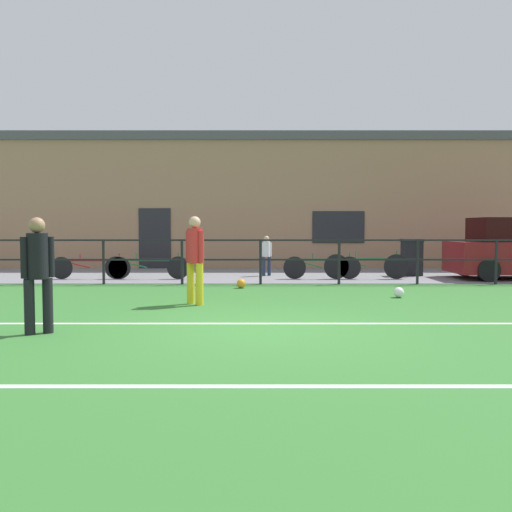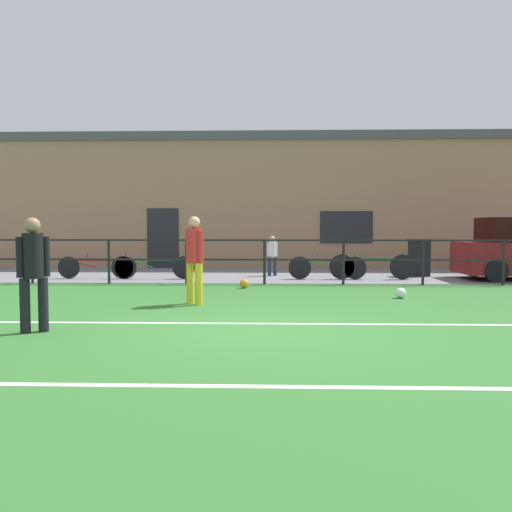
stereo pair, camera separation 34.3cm
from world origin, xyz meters
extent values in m
cube|color=#33702D|center=(0.00, 0.00, -0.02)|extent=(60.00, 44.00, 0.04)
cube|color=white|center=(0.00, 0.46, 0.00)|extent=(36.00, 0.11, 0.00)
cube|color=white|center=(0.00, -2.77, 0.00)|extent=(36.00, 0.11, 0.00)
cube|color=slate|center=(0.00, 8.50, 0.01)|extent=(48.00, 5.00, 0.02)
cylinder|color=black|center=(-6.00, 6.00, 0.57)|extent=(0.07, 0.07, 1.15)
cylinder|color=black|center=(-4.00, 6.00, 0.57)|extent=(0.07, 0.07, 1.15)
cylinder|color=black|center=(-2.00, 6.00, 0.57)|extent=(0.07, 0.07, 1.15)
cylinder|color=black|center=(0.00, 6.00, 0.57)|extent=(0.07, 0.07, 1.15)
cylinder|color=black|center=(2.00, 6.00, 0.57)|extent=(0.07, 0.07, 1.15)
cylinder|color=black|center=(4.00, 6.00, 0.57)|extent=(0.07, 0.07, 1.15)
cylinder|color=black|center=(6.00, 6.00, 0.57)|extent=(0.07, 0.07, 1.15)
cube|color=black|center=(0.00, 6.00, 1.13)|extent=(36.00, 0.04, 0.04)
cube|color=black|center=(0.00, 6.00, 0.63)|extent=(36.00, 0.04, 0.04)
cube|color=#A37A5B|center=(0.00, 12.20, 2.23)|extent=(28.00, 2.40, 4.45)
cube|color=#232328|center=(-3.63, 10.98, 1.05)|extent=(1.10, 0.04, 2.10)
cube|color=#232328|center=(2.74, 10.98, 1.45)|extent=(1.80, 0.04, 1.10)
cube|color=#4C4C51|center=(0.00, 12.20, 4.60)|extent=(28.00, 2.56, 0.30)
cylinder|color=black|center=(-3.21, -0.38, 0.38)|extent=(0.14, 0.14, 0.76)
cylinder|color=black|center=(-3.01, -0.26, 0.38)|extent=(0.14, 0.14, 0.76)
cylinder|color=black|center=(-3.11, -0.32, 1.08)|extent=(0.28, 0.28, 0.63)
sphere|color=#A37556|center=(-3.11, -0.32, 1.50)|extent=(0.22, 0.22, 0.22)
cylinder|color=black|center=(-3.26, -0.40, 1.06)|extent=(0.10, 0.10, 0.56)
cylinder|color=black|center=(-2.96, -0.23, 1.06)|extent=(0.10, 0.10, 0.56)
cylinder|color=gold|center=(-1.18, 2.39, 0.40)|extent=(0.14, 0.14, 0.79)
cylinder|color=gold|center=(-1.36, 2.55, 0.40)|extent=(0.14, 0.14, 0.79)
cylinder|color=red|center=(-1.27, 2.47, 1.12)|extent=(0.29, 0.29, 0.65)
sphere|color=tan|center=(-1.27, 2.47, 1.56)|extent=(0.22, 0.22, 0.22)
cylinder|color=red|center=(-1.14, 2.35, 1.10)|extent=(0.10, 0.10, 0.59)
cylinder|color=red|center=(-1.40, 2.58, 1.10)|extent=(0.10, 0.10, 0.59)
sphere|color=white|center=(2.85, 3.46, 0.11)|extent=(0.22, 0.22, 0.22)
sphere|color=orange|center=(-0.47, 5.17, 0.11)|extent=(0.22, 0.22, 0.22)
cylinder|color=#232D4C|center=(0.27, 8.22, 0.30)|extent=(0.10, 0.10, 0.56)
cylinder|color=#232D4C|center=(0.11, 8.16, 0.30)|extent=(0.10, 0.10, 0.56)
cylinder|color=white|center=(0.19, 8.19, 0.81)|extent=(0.21, 0.21, 0.46)
sphere|color=tan|center=(0.19, 8.19, 1.12)|extent=(0.16, 0.16, 0.16)
cylinder|color=white|center=(0.31, 8.23, 0.80)|extent=(0.07, 0.07, 0.41)
cylinder|color=white|center=(0.08, 8.15, 0.80)|extent=(0.07, 0.07, 0.41)
cylinder|color=black|center=(6.03, 6.51, 0.32)|extent=(0.60, 0.18, 0.60)
cylinder|color=black|center=(6.03, 8.15, 0.32)|extent=(0.60, 0.18, 0.60)
cylinder|color=black|center=(0.96, 7.20, 0.33)|extent=(0.62, 0.04, 0.62)
cylinder|color=black|center=(2.48, 7.20, 0.33)|extent=(0.62, 0.04, 0.62)
cube|color=#1E6633|center=(1.72, 7.20, 0.54)|extent=(1.19, 0.04, 0.04)
cube|color=#1E6633|center=(1.34, 7.20, 0.43)|extent=(0.74, 0.03, 0.23)
cylinder|color=#1E6633|center=(1.45, 7.20, 0.64)|extent=(0.03, 0.03, 0.20)
cylinder|color=#1E6633|center=(2.48, 7.20, 0.61)|extent=(0.03, 0.03, 0.28)
cylinder|color=black|center=(-3.99, 7.20, 0.33)|extent=(0.63, 0.04, 0.63)
cylinder|color=black|center=(-2.27, 7.20, 0.33)|extent=(0.63, 0.04, 0.63)
cube|color=#1E6633|center=(-3.13, 7.20, 0.54)|extent=(1.34, 0.04, 0.04)
cube|color=#1E6633|center=(-3.56, 7.20, 0.44)|extent=(0.85, 0.03, 0.23)
cylinder|color=#1E6633|center=(-3.43, 7.20, 0.64)|extent=(0.03, 0.03, 0.20)
cylinder|color=#1E6633|center=(-2.27, 7.20, 0.61)|extent=(0.03, 0.03, 0.28)
cylinder|color=black|center=(-5.51, 7.20, 0.33)|extent=(0.62, 0.04, 0.62)
cylinder|color=black|center=(-3.90, 7.20, 0.33)|extent=(0.62, 0.04, 0.62)
cube|color=maroon|center=(-4.70, 7.20, 0.53)|extent=(1.25, 0.04, 0.04)
cube|color=maroon|center=(-5.11, 7.20, 0.43)|extent=(0.79, 0.03, 0.23)
cylinder|color=maroon|center=(-4.99, 7.20, 0.63)|extent=(0.03, 0.03, 0.20)
cylinder|color=maroon|center=(-3.90, 7.20, 0.60)|extent=(0.03, 0.03, 0.28)
cylinder|color=black|center=(2.11, 7.20, 0.36)|extent=(0.69, 0.04, 0.69)
cylinder|color=black|center=(3.77, 7.20, 0.36)|extent=(0.69, 0.04, 0.69)
cube|color=#1E6633|center=(2.94, 7.20, 0.59)|extent=(1.30, 0.04, 0.04)
cube|color=#1E6633|center=(2.53, 7.20, 0.48)|extent=(0.81, 0.03, 0.25)
cylinder|color=#1E6633|center=(2.65, 7.20, 0.69)|extent=(0.03, 0.03, 0.20)
cylinder|color=#1E6633|center=(3.77, 7.20, 0.66)|extent=(0.03, 0.03, 0.28)
cube|color=black|center=(4.50, 8.25, 0.52)|extent=(0.55, 0.46, 1.01)
cube|color=black|center=(4.50, 8.25, 1.07)|extent=(0.58, 0.50, 0.08)
camera|label=1|loc=(-0.12, -7.69, 1.49)|focal=37.86mm
camera|label=2|loc=(0.23, -7.68, 1.49)|focal=37.86mm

